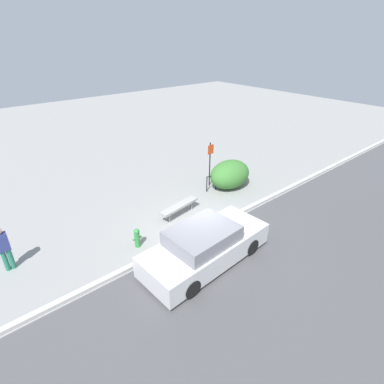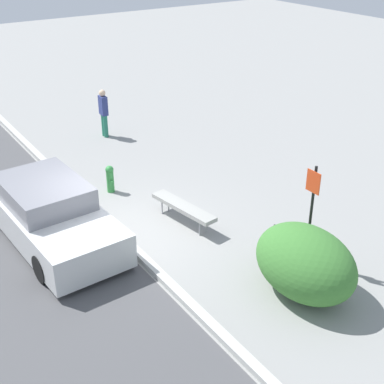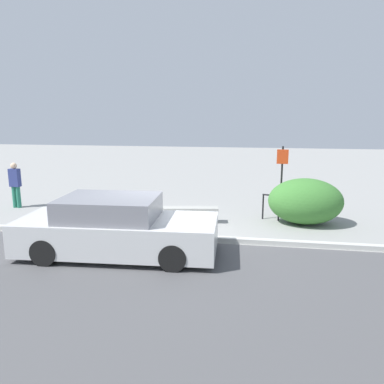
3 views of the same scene
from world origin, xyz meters
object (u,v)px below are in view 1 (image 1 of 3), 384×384
(bench, at_px, (179,206))
(bike_rack, at_px, (211,182))
(fire_hydrant, at_px, (137,237))
(sign_post, at_px, (210,160))
(parked_car_near, at_px, (205,246))
(pedestrian, at_px, (4,248))

(bench, distance_m, bike_rack, 2.70)
(bench, distance_m, fire_hydrant, 2.61)
(sign_post, xyz_separation_m, parked_car_near, (-4.05, -4.17, -0.74))
(sign_post, bearing_deg, pedestrian, -177.97)
(parked_car_near, bearing_deg, bike_rack, 41.63)
(bike_rack, xyz_separation_m, pedestrian, (-8.95, 0.16, 0.37))
(fire_hydrant, bearing_deg, pedestrian, 156.70)
(parked_car_near, bearing_deg, pedestrian, 140.56)
(fire_hydrant, xyz_separation_m, pedestrian, (-3.87, 1.67, 0.46))
(bike_rack, bearing_deg, bench, -163.48)
(bike_rack, height_order, parked_car_near, parked_car_near)
(bike_rack, bearing_deg, sign_post, 56.31)
(bench, bearing_deg, parked_car_near, -120.08)
(bench, relative_size, sign_post, 0.87)
(bench, xyz_separation_m, bike_rack, (2.58, 0.77, 0.07))
(pedestrian, bearing_deg, parked_car_near, 147.11)
(fire_hydrant, bearing_deg, parked_car_near, -58.03)
(bench, bearing_deg, sign_post, 14.53)
(pedestrian, height_order, parked_car_near, pedestrian)
(sign_post, bearing_deg, bench, -156.70)
(pedestrian, distance_m, parked_car_near, 6.49)
(bike_rack, xyz_separation_m, sign_post, (0.32, 0.49, 0.88))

